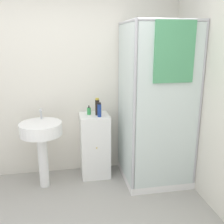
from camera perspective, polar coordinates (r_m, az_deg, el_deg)
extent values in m
cube|color=silver|center=(3.60, -12.10, 5.87)|extent=(6.40, 0.06, 2.50)
cube|color=white|center=(3.76, 8.88, -13.02)|extent=(0.83, 0.83, 0.09)
cylinder|color=#B2B2B7|center=(3.92, 13.04, 3.18)|extent=(0.04, 0.04, 2.05)
cylinder|color=#B2B2B7|center=(3.68, 1.65, 2.79)|extent=(0.04, 0.04, 2.05)
cylinder|color=#B2B2B7|center=(3.23, 18.55, 0.20)|extent=(0.04, 0.04, 2.05)
cylinder|color=#B2B2B7|center=(2.93, 4.89, -0.53)|extent=(0.04, 0.04, 2.05)
cylinder|color=#B2B2B7|center=(2.96, 13.19, 18.95)|extent=(0.79, 0.04, 0.04)
cylinder|color=#B2B2B7|center=(3.70, 8.10, 18.40)|extent=(0.79, 0.04, 0.04)
cylinder|color=#B2B2B7|center=(3.21, 3.36, 19.00)|extent=(0.04, 0.79, 0.04)
cylinder|color=#B2B2B7|center=(3.48, 16.77, 18.12)|extent=(0.04, 0.79, 0.04)
cube|color=silver|center=(3.04, 12.17, 0.28)|extent=(0.75, 0.01, 1.92)
cube|color=silver|center=(3.29, 2.89, 1.76)|extent=(0.01, 0.75, 1.92)
cylinder|color=#B7BABF|center=(3.83, 10.67, 0.48)|extent=(0.02, 0.02, 1.53)
cylinder|color=#B7BABF|center=(3.66, 11.57, 12.27)|extent=(0.07, 0.07, 0.04)
cube|color=#4C9966|center=(2.93, 13.47, 12.56)|extent=(0.45, 0.03, 0.65)
cube|color=white|center=(3.62, -3.76, -7.22)|extent=(0.39, 0.39, 0.87)
sphere|color=gold|center=(3.42, -3.36, -7.85)|extent=(0.02, 0.02, 0.02)
cylinder|color=white|center=(3.48, -14.73, -10.21)|extent=(0.12, 0.12, 0.70)
cylinder|color=white|center=(3.32, -15.23, -3.56)|extent=(0.52, 0.52, 0.15)
cylinder|color=#B7BABF|center=(3.45, -15.17, -0.40)|extent=(0.02, 0.02, 0.13)
cube|color=#B7BABF|center=(3.40, -15.28, 0.34)|extent=(0.02, 0.07, 0.02)
cylinder|color=green|center=(3.49, -5.04, 0.18)|extent=(0.05, 0.05, 0.09)
cylinder|color=black|center=(3.48, -5.06, 1.07)|extent=(0.02, 0.02, 0.02)
cube|color=black|center=(3.46, -5.05, 1.27)|extent=(0.01, 0.03, 0.01)
cylinder|color=black|center=(3.45, -3.23, 1.00)|extent=(0.05, 0.05, 0.20)
cylinder|color=gold|center=(3.42, -3.26, 2.84)|extent=(0.05, 0.05, 0.02)
cylinder|color=navy|center=(3.36, -2.76, 0.31)|extent=(0.05, 0.05, 0.17)
cylinder|color=black|center=(3.34, -2.79, 1.88)|extent=(0.04, 0.04, 0.02)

